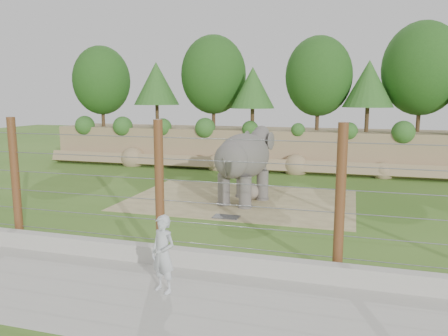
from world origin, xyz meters
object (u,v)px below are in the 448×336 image
(stone_ball, at_px, (251,191))
(zookeeper, at_px, (163,254))
(elephant, at_px, (244,167))
(barrier_fence, at_px, (160,190))

(stone_ball, relative_size, zookeeper, 0.41)
(stone_ball, bearing_deg, zookeeper, -89.28)
(elephant, xyz_separation_m, zookeeper, (0.33, -9.22, -0.65))
(stone_ball, xyz_separation_m, barrier_fence, (-0.93, -7.65, 1.60))
(elephant, distance_m, zookeeper, 9.25)
(zookeeper, bearing_deg, elephant, 112.21)
(barrier_fence, distance_m, zookeeper, 2.60)
(stone_ball, relative_size, barrier_fence, 0.04)
(zookeeper, bearing_deg, barrier_fence, 136.40)
(elephant, relative_size, barrier_fence, 0.19)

